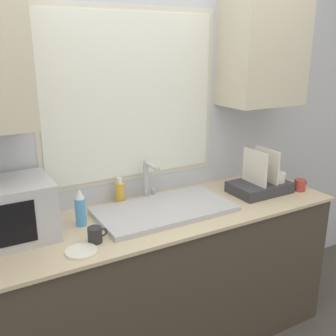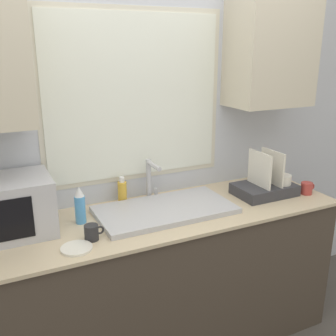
% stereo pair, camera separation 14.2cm
% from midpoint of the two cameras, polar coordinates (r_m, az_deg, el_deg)
% --- Properties ---
extents(countertop, '(2.22, 0.66, 0.90)m').
position_cam_midpoint_polar(countertop, '(2.49, 0.24, -16.26)').
color(countertop, '#42382D').
rests_on(countertop, ground_plane).
extents(wall_back, '(6.00, 0.38, 2.60)m').
position_cam_midpoint_polar(wall_back, '(2.39, -2.96, 7.07)').
color(wall_back, silver).
rests_on(wall_back, ground_plane).
extents(sink_basin, '(0.79, 0.42, 0.03)m').
position_cam_midpoint_polar(sink_basin, '(2.29, 1.36, -6.08)').
color(sink_basin, '#B2B2B7').
rests_on(sink_basin, countertop).
extents(faucet, '(0.08, 0.18, 0.26)m').
position_cam_midpoint_polar(faucet, '(2.43, -0.85, -1.26)').
color(faucet, '#B7B7BC').
rests_on(faucet, countertop).
extents(microwave, '(0.47, 0.36, 0.29)m').
position_cam_midpoint_polar(microwave, '(2.13, -20.89, -5.36)').
color(microwave, '#B2B2B7').
rests_on(microwave, countertop).
extents(dish_rack, '(0.38, 0.25, 0.29)m').
position_cam_midpoint_polar(dish_rack, '(2.64, 15.58, -2.51)').
color(dish_rack, '#333338').
rests_on(dish_rack, countertop).
extents(spray_bottle, '(0.06, 0.06, 0.21)m').
position_cam_midpoint_polar(spray_bottle, '(2.17, -10.82, -5.42)').
color(spray_bottle, '#4C99D8').
rests_on(spray_bottle, countertop).
extents(soap_bottle, '(0.06, 0.06, 0.17)m').
position_cam_midpoint_polar(soap_bottle, '(2.42, -4.98, -3.43)').
color(soap_bottle, gold).
rests_on(soap_bottle, countertop).
extents(mug_near_sink, '(0.10, 0.07, 0.08)m').
position_cam_midpoint_polar(mug_near_sink, '(2.00, -8.98, -9.25)').
color(mug_near_sink, '#262628').
rests_on(mug_near_sink, countertop).
extents(mug_by_rack, '(0.10, 0.07, 0.08)m').
position_cam_midpoint_polar(mug_by_rack, '(2.74, 20.92, -2.77)').
color(mug_by_rack, '#A53833').
rests_on(mug_by_rack, countertop).
extents(small_plate, '(0.15, 0.15, 0.01)m').
position_cam_midpoint_polar(small_plate, '(1.94, -11.06, -11.40)').
color(small_plate, silver).
rests_on(small_plate, countertop).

